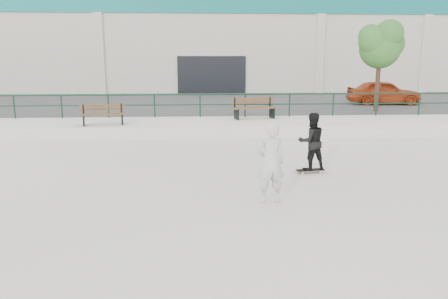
{
  "coord_description": "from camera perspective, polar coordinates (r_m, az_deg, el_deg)",
  "views": [
    {
      "loc": [
        -1.18,
        -8.49,
        3.09
      ],
      "look_at": [
        -0.51,
        2.0,
        0.87
      ],
      "focal_mm": 35.0,
      "sensor_mm": 36.0,
      "label": 1
    }
  ],
  "objects": [
    {
      "name": "ground",
      "position": [
        9.12,
        4.04,
        -7.94
      ],
      "size": [
        120.0,
        120.0,
        0.0
      ],
      "primitive_type": "plane",
      "color": "#B3AEA4",
      "rests_on": "ground"
    },
    {
      "name": "ledge",
      "position": [
        18.25,
        0.08,
        2.97
      ],
      "size": [
        30.0,
        3.0,
        0.5
      ],
      "primitive_type": "cube",
      "color": "beige",
      "rests_on": "ground"
    },
    {
      "name": "parking_strip",
      "position": [
        26.67,
        -1.13,
        5.81
      ],
      "size": [
        60.0,
        14.0,
        0.5
      ],
      "primitive_type": "cube",
      "color": "#353535",
      "rests_on": "ground"
    },
    {
      "name": "railing",
      "position": [
        19.42,
        -0.18,
        6.46
      ],
      "size": [
        28.0,
        0.06,
        1.03
      ],
      "color": "#133522",
      "rests_on": "ledge"
    },
    {
      "name": "commercial_building",
      "position": [
        40.53,
        -2.07,
        14.02
      ],
      "size": [
        44.2,
        16.33,
        8.0
      ],
      "color": "beige",
      "rests_on": "ground"
    },
    {
      "name": "bench_left",
      "position": [
        17.8,
        -15.54,
        4.4
      ],
      "size": [
        1.8,
        0.85,
        0.8
      ],
      "rotation": [
        0.0,
        0.0,
        0.21
      ],
      "color": "#4F2C1B",
      "rests_on": "ledge"
    },
    {
      "name": "bench_right",
      "position": [
        18.98,
        3.94,
        5.4
      ],
      "size": [
        2.03,
        0.96,
        0.9
      ],
      "rotation": [
        0.0,
        0.0,
        0.21
      ],
      "color": "#4F2C1B",
      "rests_on": "ledge"
    },
    {
      "name": "tree",
      "position": [
        22.76,
        19.81,
        12.91
      ],
      "size": [
        2.44,
        2.17,
        4.34
      ],
      "color": "#503428",
      "rests_on": "parking_strip"
    },
    {
      "name": "red_car",
      "position": [
        26.4,
        20.1,
        7.05
      ],
      "size": [
        4.11,
        1.98,
        1.35
      ],
      "primitive_type": "imported",
      "rotation": [
        0.0,
        0.0,
        1.47
      ],
      "color": "#A43614",
      "rests_on": "parking_strip"
    },
    {
      "name": "skateboard",
      "position": [
        12.18,
        11.2,
        -2.67
      ],
      "size": [
        0.8,
        0.32,
        0.09
      ],
      "rotation": [
        0.0,
        0.0,
        0.16
      ],
      "color": "black",
      "rests_on": "ground"
    },
    {
      "name": "standing_skater",
      "position": [
        12.0,
        11.35,
        1.03
      ],
      "size": [
        0.84,
        0.7,
        1.56
      ],
      "primitive_type": "imported",
      "rotation": [
        0.0,
        0.0,
        3.29
      ],
      "color": "black",
      "rests_on": "skateboard"
    },
    {
      "name": "seated_skater",
      "position": [
        9.4,
        6.06,
        -1.71
      ],
      "size": [
        0.7,
        0.51,
        1.78
      ],
      "primitive_type": "imported",
      "rotation": [
        0.0,
        0.0,
        3.28
      ],
      "color": "silver",
      "rests_on": "ground"
    }
  ]
}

